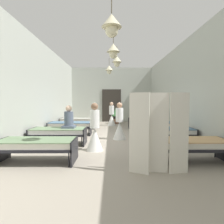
{
  "coord_description": "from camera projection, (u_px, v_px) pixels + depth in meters",
  "views": [
    {
      "loc": [
        -0.06,
        -7.38,
        1.52
      ],
      "look_at": [
        0.0,
        1.42,
        1.0
      ],
      "focal_mm": 29.54,
      "sensor_mm": 36.0,
      "label": 1
    }
  ],
  "objects": [
    {
      "name": "ground_plane",
      "position": [
        112.0,
        140.0,
        7.46
      ],
      "size": [
        6.5,
        13.3,
        0.1
      ],
      "primitive_type": "cube",
      "color": "#9E9384"
    },
    {
      "name": "room_shell",
      "position": [
        112.0,
        91.0,
        8.65
      ],
      "size": [
        6.3,
        12.9,
        4.01
      ],
      "color": "#B2B7AD",
      "rests_on": "ground"
    },
    {
      "name": "bed_left_row_0",
      "position": [
        37.0,
        145.0,
        4.58
      ],
      "size": [
        1.9,
        0.84,
        0.57
      ],
      "color": "black",
      "rests_on": "ground"
    },
    {
      "name": "bed_right_row_0",
      "position": [
        189.0,
        144.0,
        4.6
      ],
      "size": [
        1.9,
        0.84,
        0.57
      ],
      "color": "black",
      "rests_on": "ground"
    },
    {
      "name": "bed_left_row_1",
      "position": [
        59.0,
        132.0,
        6.47
      ],
      "size": [
        1.9,
        0.84,
        0.57
      ],
      "color": "black",
      "rests_on": "ground"
    },
    {
      "name": "bed_right_row_1",
      "position": [
        166.0,
        132.0,
        6.5
      ],
      "size": [
        1.9,
        0.84,
        0.57
      ],
      "color": "black",
      "rests_on": "ground"
    },
    {
      "name": "bed_left_row_2",
      "position": [
        70.0,
        125.0,
        8.37
      ],
      "size": [
        1.9,
        0.84,
        0.57
      ],
      "color": "black",
      "rests_on": "ground"
    },
    {
      "name": "bed_right_row_2",
      "position": [
        154.0,
        125.0,
        8.4
      ],
      "size": [
        1.9,
        0.84,
        0.57
      ],
      "color": "black",
      "rests_on": "ground"
    },
    {
      "name": "bed_left_row_3",
      "position": [
        78.0,
        121.0,
        10.27
      ],
      "size": [
        1.9,
        0.84,
        0.57
      ],
      "color": "black",
      "rests_on": "ground"
    },
    {
      "name": "bed_right_row_3",
      "position": [
        146.0,
        121.0,
        10.29
      ],
      "size": [
        1.9,
        0.84,
        0.57
      ],
      "color": "black",
      "rests_on": "ground"
    },
    {
      "name": "nurse_near_aisle",
      "position": [
        119.0,
        126.0,
        7.34
      ],
      "size": [
        0.52,
        0.52,
        1.49
      ],
      "rotation": [
        0.0,
        0.0,
        0.91
      ],
      "color": "white",
      "rests_on": "ground"
    },
    {
      "name": "nurse_mid_aisle",
      "position": [
        95.0,
        133.0,
        5.66
      ],
      "size": [
        0.52,
        0.52,
        1.49
      ],
      "rotation": [
        0.0,
        0.0,
        0.46
      ],
      "color": "white",
      "rests_on": "ground"
    },
    {
      "name": "nurse_far_aisle",
      "position": [
        112.0,
        117.0,
        11.47
      ],
      "size": [
        0.52,
        0.52,
        1.49
      ],
      "rotation": [
        0.0,
        0.0,
        4.82
      ],
      "color": "white",
      "rests_on": "ground"
    },
    {
      "name": "patient_seated_primary",
      "position": [
        69.0,
        120.0,
        6.53
      ],
      "size": [
        0.44,
        0.44,
        0.8
      ],
      "color": "#515B70",
      "rests_on": "bed_left_row_1"
    },
    {
      "name": "potted_plant",
      "position": [
        116.0,
        113.0,
        12.49
      ],
      "size": [
        0.64,
        0.64,
        1.09
      ],
      "color": "brown",
      "rests_on": "ground"
    },
    {
      "name": "privacy_screen",
      "position": [
        159.0,
        133.0,
        3.85
      ],
      "size": [
        1.25,
        0.2,
        1.7
      ],
      "rotation": [
        0.0,
        0.0,
        -0.11
      ],
      "color": "silver",
      "rests_on": "ground"
    }
  ]
}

